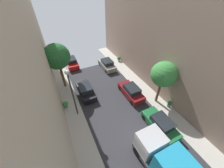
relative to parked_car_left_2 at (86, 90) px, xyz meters
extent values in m
plane|color=#2D2D33|center=(2.70, -9.38, -0.72)|extent=(32.00, 32.00, 0.00)
cube|color=#B7B2A8|center=(7.70, -9.38, -0.64)|extent=(2.00, 44.00, 0.15)
cube|color=black|center=(0.00, 0.04, -0.17)|extent=(1.76, 4.20, 0.76)
cube|color=#1E2328|center=(0.00, -0.11, 0.53)|extent=(1.56, 2.10, 0.64)
cylinder|color=black|center=(-0.78, 1.59, -0.40)|extent=(0.22, 0.64, 0.64)
cylinder|color=black|center=(0.78, 1.59, -0.40)|extent=(0.22, 0.64, 0.64)
cylinder|color=black|center=(-0.78, -1.51, -0.40)|extent=(0.22, 0.64, 0.64)
cylinder|color=black|center=(0.78, -1.51, -0.40)|extent=(0.22, 0.64, 0.64)
cube|color=red|center=(0.00, 8.44, -0.17)|extent=(1.76, 4.20, 0.76)
cube|color=#1E2328|center=(0.00, 8.29, 0.53)|extent=(1.56, 2.10, 0.64)
cylinder|color=black|center=(-0.78, 9.99, -0.40)|extent=(0.22, 0.64, 0.64)
cylinder|color=black|center=(0.78, 9.99, -0.40)|extent=(0.22, 0.64, 0.64)
cylinder|color=black|center=(-0.78, 6.89, -0.40)|extent=(0.22, 0.64, 0.64)
cylinder|color=black|center=(0.78, 6.89, -0.40)|extent=(0.22, 0.64, 0.64)
cube|color=#1E6638|center=(5.40, -8.43, -0.17)|extent=(1.76, 4.20, 0.76)
cube|color=#1E2328|center=(5.40, -8.58, 0.53)|extent=(1.56, 2.10, 0.64)
cylinder|color=black|center=(4.62, -6.88, -0.40)|extent=(0.22, 0.64, 0.64)
cylinder|color=black|center=(6.18, -6.88, -0.40)|extent=(0.22, 0.64, 0.64)
cylinder|color=black|center=(4.62, -9.98, -0.40)|extent=(0.22, 0.64, 0.64)
cylinder|color=black|center=(6.18, -9.98, -0.40)|extent=(0.22, 0.64, 0.64)
cube|color=maroon|center=(5.40, -2.84, -0.17)|extent=(1.76, 4.20, 0.76)
cube|color=#1E2328|center=(5.40, -2.99, 0.53)|extent=(1.56, 2.10, 0.64)
cylinder|color=black|center=(4.62, -1.29, -0.40)|extent=(0.22, 0.64, 0.64)
cylinder|color=black|center=(6.18, -1.29, -0.40)|extent=(0.22, 0.64, 0.64)
cylinder|color=black|center=(4.62, -4.39, -0.40)|extent=(0.22, 0.64, 0.64)
cylinder|color=black|center=(6.18, -4.39, -0.40)|extent=(0.22, 0.64, 0.64)
cube|color=gray|center=(5.40, 4.94, -0.17)|extent=(1.76, 4.20, 0.76)
cube|color=#1E2328|center=(5.40, 4.79, 0.53)|extent=(1.56, 2.10, 0.64)
cylinder|color=black|center=(4.62, 6.49, -0.40)|extent=(0.22, 0.64, 0.64)
cylinder|color=black|center=(6.18, 6.49, -0.40)|extent=(0.22, 0.64, 0.64)
cylinder|color=black|center=(4.62, 3.39, -0.40)|extent=(0.22, 0.64, 0.64)
cylinder|color=black|center=(6.18, 3.39, -0.40)|extent=(0.22, 0.64, 0.64)
cube|color=#B7B7BC|center=(2.70, -9.84, 1.11)|extent=(2.10, 1.80, 1.70)
cylinder|color=black|center=(1.72, -9.64, -0.24)|extent=(0.30, 0.96, 0.96)
cylinder|color=black|center=(3.68, -9.64, -0.24)|extent=(0.30, 0.96, 0.96)
cylinder|color=brown|center=(-2.22, 2.96, 1.19)|extent=(0.35, 0.35, 3.51)
sphere|color=#23602D|center=(-2.22, 2.96, 4.16)|extent=(3.26, 3.26, 3.26)
cylinder|color=brown|center=(7.68, -5.26, 0.97)|extent=(0.31, 0.31, 3.08)
sphere|color=#38843D|center=(7.68, -5.26, 3.58)|extent=(2.86, 2.86, 2.86)
cylinder|color=#B2A899|center=(8.31, 5.94, -0.41)|extent=(0.47, 0.47, 0.31)
sphere|color=#2D7233|center=(8.31, 5.94, 0.00)|extent=(0.64, 0.64, 0.64)
cylinder|color=slate|center=(-2.86, 8.72, -0.41)|extent=(0.49, 0.49, 0.32)
sphere|color=#38843D|center=(-2.86, 8.72, 0.06)|extent=(0.77, 0.77, 0.77)
cylinder|color=slate|center=(-2.94, -1.25, -0.43)|extent=(0.43, 0.43, 0.29)
sphere|color=#38843D|center=(-2.94, -1.25, -0.01)|extent=(0.67, 0.67, 0.67)
cylinder|color=slate|center=(8.43, -6.70, -0.36)|extent=(0.39, 0.39, 0.42)
sphere|color=#23602D|center=(8.43, -6.70, 0.06)|extent=(0.50, 0.50, 0.50)
cylinder|color=#333338|center=(-1.90, -2.86, 2.22)|extent=(0.16, 0.16, 5.58)
sphere|color=white|center=(-1.90, -2.86, 5.23)|extent=(0.44, 0.44, 0.44)
camera|label=1|loc=(-2.52, -13.18, 11.74)|focal=20.83mm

